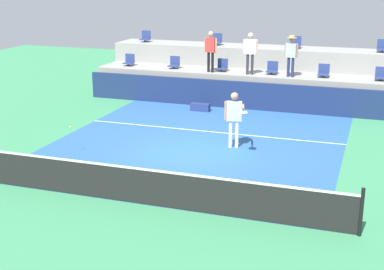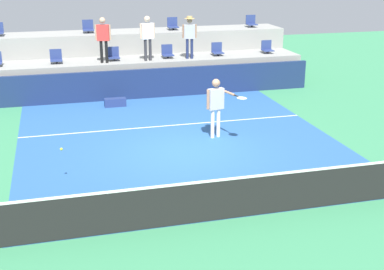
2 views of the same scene
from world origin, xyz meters
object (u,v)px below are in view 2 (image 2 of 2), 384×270
stadium_chair_upper_left (88,27)px  tennis_ball (61,149)px  stadium_chair_upper_far_right (251,22)px  stadium_chair_lower_far_right (267,48)px  spectator_in_grey (103,36)px  stadium_chair_lower_mid_left (114,55)px  stadium_chair_upper_right (173,25)px  spectator_in_white (147,34)px  stadium_chair_lower_right (217,50)px  spectator_with_hat (190,33)px  equipment_bag (115,102)px  tennis_player (217,102)px  stadium_chair_lower_left (56,58)px  stadium_chair_lower_mid_right (167,52)px

stadium_chair_upper_left → tennis_ball: size_ratio=7.65×
stadium_chair_upper_far_right → tennis_ball: 13.48m
stadium_chair_lower_far_right → spectator_in_grey: spectator_in_grey is taller
stadium_chair_lower_mid_left → stadium_chair_upper_right: bearing=33.0°
spectator_in_white → stadium_chair_upper_far_right: bearing=23.4°
stadium_chair_lower_right → spectator_with_hat: (-1.26, -0.38, 0.78)m
stadium_chair_lower_right → spectator_in_grey: size_ratio=0.31×
stadium_chair_upper_right → equipment_bag: (-3.03, -3.94, -2.16)m
stadium_chair_upper_left → tennis_ball: stadium_chair_upper_left is taller
stadium_chair_lower_right → tennis_ball: size_ratio=7.65×
equipment_bag → stadium_chair_lower_mid_left: bearing=83.0°
stadium_chair_upper_left → tennis_player: stadium_chair_upper_left is taller
stadium_chair_lower_right → tennis_ball: 10.69m
spectator_in_grey → spectator_with_hat: size_ratio=1.03×
tennis_ball → stadium_chair_upper_left: bearing=81.8°
stadium_chair_lower_left → spectator_in_white: spectator_in_white is taller
stadium_chair_lower_mid_left → stadium_chair_upper_right: (2.77, 1.80, 0.85)m
tennis_player → spectator_in_white: size_ratio=1.04×
stadium_chair_lower_mid_right → tennis_player: size_ratio=0.30×
spectator_in_grey → spectator_in_white: (1.68, 0.00, 0.00)m
stadium_chair_lower_mid_left → stadium_chair_upper_far_right: stadium_chair_upper_far_right is taller
stadium_chair_lower_mid_right → stadium_chair_upper_right: stadium_chair_upper_right is taller
tennis_ball → equipment_bag: 6.69m
stadium_chair_lower_mid_right → stadium_chair_upper_far_right: bearing=23.2°
stadium_chair_upper_far_right → spectator_with_hat: spectator_with_hat is taller
stadium_chair_lower_mid_left → spectator_in_white: spectator_in_white is taller
tennis_player → tennis_ball: tennis_player is taller
stadium_chair_lower_far_right → spectator_in_grey: bearing=-176.8°
stadium_chair_lower_mid_right → equipment_bag: (-2.39, -2.14, -1.31)m
stadium_chair_upper_far_right → spectator_in_grey: (-6.72, -2.18, -0.04)m
stadium_chair_lower_mid_left → tennis_player: (2.20, -6.29, -0.38)m
stadium_chair_upper_left → tennis_player: size_ratio=0.30×
stadium_chair_lower_far_right → stadium_chair_lower_left: bearing=180.0°
stadium_chair_upper_far_right → tennis_ball: size_ratio=7.65×
stadium_chair_upper_right → tennis_ball: 11.55m
stadium_chair_lower_right → spectator_in_white: spectator_in_white is taller
stadium_chair_upper_left → stadium_chair_lower_mid_right: bearing=-31.7°
tennis_player → tennis_ball: bearing=-153.8°
tennis_player → spectator_in_grey: 6.56m
tennis_ball → stadium_chair_lower_mid_left: bearing=75.0°
stadium_chair_upper_left → equipment_bag: size_ratio=0.68×
stadium_chair_lower_left → spectator_in_grey: bearing=-12.3°
stadium_chair_lower_right → spectator_in_grey: 4.68m
stadium_chair_lower_right → tennis_player: stadium_chair_lower_right is taller
stadium_chair_lower_mid_left → stadium_chair_lower_mid_right: size_ratio=1.00×
stadium_chair_lower_left → stadium_chair_upper_left: (1.38, 1.80, 0.85)m
spectator_in_white → stadium_chair_lower_mid_right: bearing=24.3°
stadium_chair_lower_mid_left → spectator_with_hat: size_ratio=0.32×
stadium_chair_lower_right → stadium_chair_upper_left: stadium_chair_upper_left is taller
stadium_chair_lower_mid_left → stadium_chair_lower_mid_right: 2.13m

